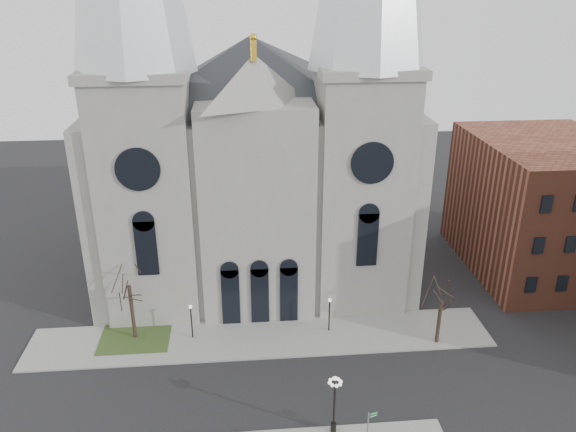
{
  "coord_description": "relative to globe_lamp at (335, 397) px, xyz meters",
  "views": [
    {
      "loc": [
        -1.34,
        -30.01,
        29.01
      ],
      "look_at": [
        2.04,
        8.0,
        12.82
      ],
      "focal_mm": 35.0,
      "sensor_mm": 36.0,
      "label": 1
    }
  ],
  "objects": [
    {
      "name": "ground",
      "position": [
        -4.43,
        0.5,
        -3.07
      ],
      "size": [
        160.0,
        160.0,
        0.0
      ],
      "primitive_type": "plane",
      "color": "black",
      "rests_on": "ground"
    },
    {
      "name": "sidewalk_far",
      "position": [
        -4.43,
        11.5,
        -3.0
      ],
      "size": [
        40.0,
        6.0,
        0.14
      ],
      "primitive_type": "cube",
      "color": "gray",
      "rests_on": "ground"
    },
    {
      "name": "grass_patch",
      "position": [
        -15.43,
        12.5,
        -2.98
      ],
      "size": [
        6.0,
        5.0,
        0.18
      ],
      "primitive_type": "cube",
      "color": "#334B20",
      "rests_on": "ground"
    },
    {
      "name": "cathedral",
      "position": [
        -4.43,
        23.36,
        15.41
      ],
      "size": [
        33.0,
        26.66,
        54.0
      ],
      "color": "gray",
      "rests_on": "ground"
    },
    {
      "name": "bg_building_brick",
      "position": [
        25.57,
        22.5,
        3.93
      ],
      "size": [
        14.0,
        18.0,
        14.0
      ],
      "primitive_type": "cube",
      "color": "brown",
      "rests_on": "ground"
    },
    {
      "name": "tree_left",
      "position": [
        -15.43,
        12.5,
        2.51
      ],
      "size": [
        3.2,
        3.2,
        7.5
      ],
      "color": "black",
      "rests_on": "ground"
    },
    {
      "name": "tree_right",
      "position": [
        10.57,
        9.5,
        1.4
      ],
      "size": [
        3.2,
        3.2,
        6.0
      ],
      "color": "black",
      "rests_on": "ground"
    },
    {
      "name": "ped_lamp_left",
      "position": [
        -10.43,
        12.0,
        -0.74
      ],
      "size": [
        0.32,
        0.32,
        3.26
      ],
      "color": "black",
      "rests_on": "sidewalk_far"
    },
    {
      "name": "ped_lamp_right",
      "position": [
        1.57,
        12.0,
        -0.74
      ],
      "size": [
        0.32,
        0.32,
        3.26
      ],
      "color": "black",
      "rests_on": "sidewalk_far"
    },
    {
      "name": "globe_lamp",
      "position": [
        0.0,
        0.0,
        0.0
      ],
      "size": [
        1.06,
        1.06,
        4.66
      ],
      "rotation": [
        0.0,
        0.0,
        0.06
      ],
      "color": "black",
      "rests_on": "sidewalk_near"
    },
    {
      "name": "street_name_sign",
      "position": [
        2.24,
        -0.91,
        -1.59
      ],
      "size": [
        0.7,
        0.27,
        2.28
      ],
      "rotation": [
        0.0,
        0.0,
        0.32
      ],
      "color": "slate",
      "rests_on": "sidewalk_near"
    }
  ]
}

